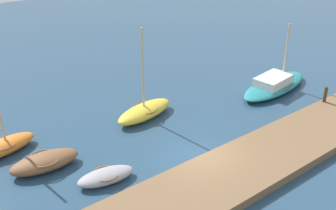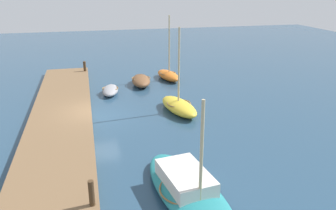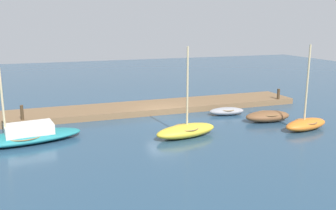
# 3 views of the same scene
# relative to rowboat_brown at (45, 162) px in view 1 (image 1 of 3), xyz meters

# --- Properties ---
(ground_plane) EXTENTS (84.00, 84.00, 0.00)m
(ground_plane) POSITION_rel_rowboat_brown_xyz_m (6.39, -3.87, -0.39)
(ground_plane) COLOR navy
(dock_platform) EXTENTS (23.68, 3.66, 0.46)m
(dock_platform) POSITION_rel_rowboat_brown_xyz_m (6.39, -6.03, -0.16)
(dock_platform) COLOR brown
(dock_platform) RESTS_ON ground_plane
(rowboat_brown) EXTENTS (3.42, 1.76, 0.77)m
(rowboat_brown) POSITION_rel_rowboat_brown_xyz_m (0.00, 0.00, 0.00)
(rowboat_brown) COLOR brown
(rowboat_brown) RESTS_ON ground_plane
(sailboat_teal) EXTENTS (6.83, 3.15, 4.44)m
(sailboat_teal) POSITION_rel_rowboat_brown_xyz_m (16.03, -0.80, 0.03)
(sailboat_teal) COLOR teal
(sailboat_teal) RESTS_ON ground_plane
(rowboat_yellow) EXTENTS (4.28, 2.25, 5.50)m
(rowboat_yellow) POSITION_rel_rowboat_brown_xyz_m (6.78, 1.38, 0.04)
(rowboat_yellow) COLOR gold
(rowboat_yellow) RESTS_ON ground_plane
(rowboat_orange) EXTENTS (3.66, 1.95, 5.52)m
(rowboat_orange) POSITION_rel_rowboat_brown_xyz_m (-1.14, 2.60, 0.04)
(rowboat_orange) COLOR orange
(rowboat_orange) RESTS_ON ground_plane
(dinghy_grey) EXTENTS (2.82, 1.58, 0.57)m
(dinghy_grey) POSITION_rel_rowboat_brown_xyz_m (1.80, -2.67, -0.10)
(dinghy_grey) COLOR #939399
(dinghy_grey) RESTS_ON ground_plane
(mooring_post_mid_west) EXTENTS (0.21, 0.21, 1.00)m
(mooring_post_mid_west) POSITION_rel_rowboat_brown_xyz_m (16.24, -4.46, 0.57)
(mooring_post_mid_west) COLOR #47331E
(mooring_post_mid_west) RESTS_ON dock_platform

